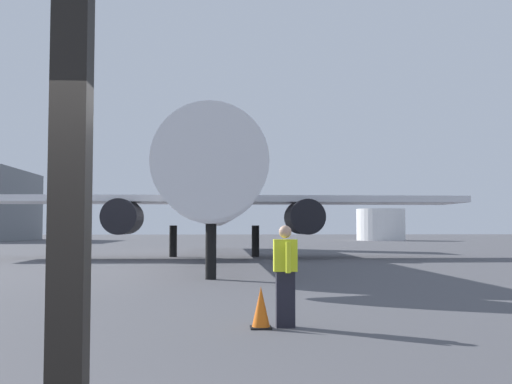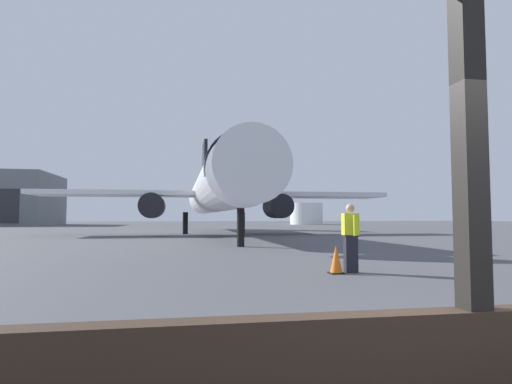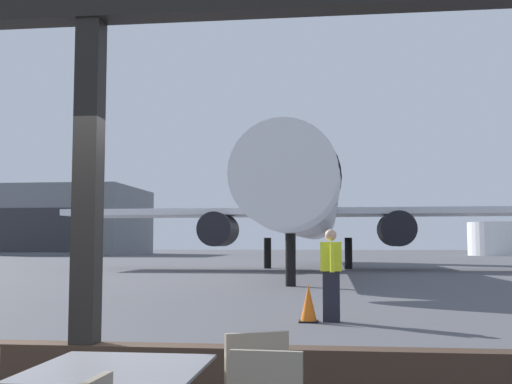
# 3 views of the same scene
# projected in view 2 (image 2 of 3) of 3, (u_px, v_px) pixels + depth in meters

# --- Properties ---
(ground_plane) EXTENTS (220.00, 220.00, 0.00)m
(ground_plane) POSITION_uv_depth(u_px,v_px,m) (203.00, 231.00, 42.67)
(ground_plane) COLOR #4C4C51
(window_frame) EXTENTS (9.01, 0.24, 3.56)m
(window_frame) POSITION_uv_depth(u_px,v_px,m) (472.00, 237.00, 3.44)
(window_frame) COLOR #38281E
(window_frame) RESTS_ON ground
(airplane) EXTENTS (28.19, 35.98, 10.32)m
(airplane) POSITION_uv_depth(u_px,v_px,m) (216.00, 191.00, 34.46)
(airplane) COLOR silver
(airplane) RESTS_ON ground
(ground_crew_worker) EXTENTS (0.40, 0.57, 1.74)m
(ground_crew_worker) POSITION_uv_depth(u_px,v_px,m) (351.00, 237.00, 10.84)
(ground_crew_worker) COLOR black
(ground_crew_worker) RESTS_ON ground
(traffic_cone) EXTENTS (0.36, 0.36, 0.71)m
(traffic_cone) POSITION_uv_depth(u_px,v_px,m) (336.00, 260.00, 10.64)
(traffic_cone) COLOR orange
(traffic_cone) RESTS_ON ground
(fuel_storage_tank) EXTENTS (6.38, 6.38, 4.17)m
(fuel_storage_tank) POSITION_uv_depth(u_px,v_px,m) (306.00, 214.00, 83.83)
(fuel_storage_tank) COLOR white
(fuel_storage_tank) RESTS_ON ground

